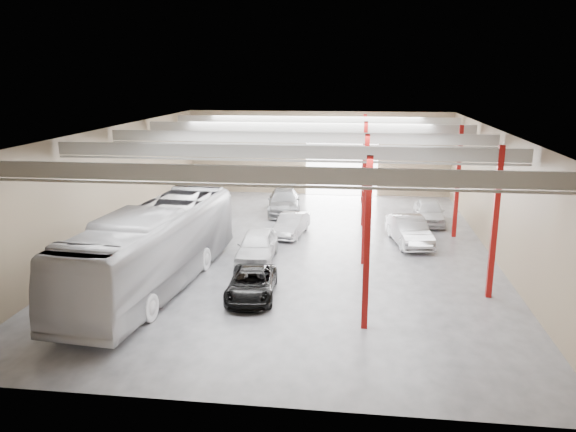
% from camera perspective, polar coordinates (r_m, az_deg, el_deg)
% --- Properties ---
extents(depot_shell, '(22.12, 32.12, 7.06)m').
position_cam_1_polar(depot_shell, '(32.16, 1.35, 5.28)').
color(depot_shell, '#4D4E53').
rests_on(depot_shell, ground).
extents(coach_bus, '(4.52, 14.32, 3.92)m').
position_cam_1_polar(coach_bus, '(27.42, -13.47, -3.16)').
color(coach_bus, silver).
rests_on(coach_bus, ground).
extents(black_sedan, '(2.44, 4.72, 1.27)m').
position_cam_1_polar(black_sedan, '(25.93, -3.72, -6.89)').
color(black_sedan, black).
rests_on(black_sedan, ground).
extents(car_row_a, '(2.16, 5.00, 1.68)m').
position_cam_1_polar(car_row_a, '(30.82, -3.16, -3.03)').
color(car_row_a, silver).
rests_on(car_row_a, ground).
extents(car_row_b, '(2.12, 4.40, 1.39)m').
position_cam_1_polar(car_row_b, '(35.62, 0.32, -0.88)').
color(car_row_b, '#B1B0B5').
rests_on(car_row_b, ground).
extents(car_row_c, '(3.01, 5.96, 1.66)m').
position_cam_1_polar(car_row_c, '(41.49, -0.42, 1.48)').
color(car_row_c, gray).
rests_on(car_row_c, ground).
extents(car_right_near, '(2.69, 5.34, 1.68)m').
position_cam_1_polar(car_right_near, '(34.50, 12.21, -1.46)').
color(car_right_near, '#A3A4A8').
rests_on(car_right_near, ground).
extents(car_right_far, '(1.95, 4.77, 1.62)m').
position_cam_1_polar(car_right_far, '(39.71, 14.13, 0.44)').
color(car_right_far, silver).
rests_on(car_right_far, ground).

